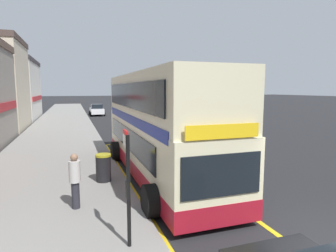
# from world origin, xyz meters

# --- Properties ---
(ground_plane) EXTENTS (260.00, 260.00, 0.00)m
(ground_plane) POSITION_xyz_m (0.00, 32.00, 0.00)
(ground_plane) COLOR black
(pavement_near) EXTENTS (6.00, 76.00, 0.14)m
(pavement_near) POSITION_xyz_m (-7.00, 32.00, 0.07)
(pavement_near) COLOR gray
(pavement_near) RESTS_ON ground
(double_decker_bus) EXTENTS (3.28, 11.27, 4.40)m
(double_decker_bus) POSITION_xyz_m (-2.46, 6.80, 2.07)
(double_decker_bus) COLOR beige
(double_decker_bus) RESTS_ON ground
(bus_bay_markings) EXTENTS (3.03, 14.25, 0.01)m
(bus_bay_markings) POSITION_xyz_m (-2.49, 7.29, 0.01)
(bus_bay_markings) COLOR gold
(bus_bay_markings) RESTS_ON ground
(bus_stop_sign) EXTENTS (0.09, 0.51, 2.68)m
(bus_stop_sign) POSITION_xyz_m (-4.83, 1.28, 1.72)
(bus_stop_sign) COLOR black
(bus_stop_sign) RESTS_ON pavement_near
(terrace_annex) EXTENTS (7.35, 11.53, 8.36)m
(terrace_annex) POSITION_xyz_m (-13.79, 35.13, 3.74)
(terrace_annex) COLOR silver
(terrace_annex) RESTS_ON ground
(parked_car_grey_far) EXTENTS (2.09, 4.20, 1.62)m
(parked_car_grey_far) POSITION_xyz_m (4.90, 21.44, 0.80)
(parked_car_grey_far) COLOR slate
(parked_car_grey_far) RESTS_ON ground
(parked_car_white_kerbside) EXTENTS (2.09, 4.20, 1.62)m
(parked_car_white_kerbside) POSITION_xyz_m (-2.64, 36.89, 0.80)
(parked_car_white_kerbside) COLOR silver
(parked_car_white_kerbside) RESTS_ON ground
(pedestrian_waiting_near_sign) EXTENTS (0.34, 0.34, 1.70)m
(pedestrian_waiting_near_sign) POSITION_xyz_m (-5.97, 3.82, 1.07)
(pedestrian_waiting_near_sign) COLOR #26262D
(pedestrian_waiting_near_sign) RESTS_ON pavement_near
(litter_bin) EXTENTS (0.62, 0.62, 1.08)m
(litter_bin) POSITION_xyz_m (-4.89, 6.18, 0.68)
(litter_bin) COLOR black
(litter_bin) RESTS_ON pavement_near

